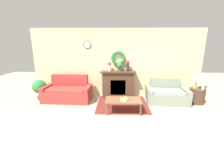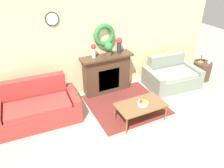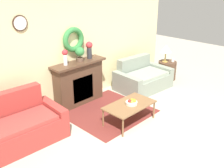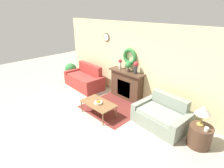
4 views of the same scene
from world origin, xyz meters
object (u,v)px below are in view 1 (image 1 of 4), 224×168
object	(u,v)px
side_table_by_loveseat	(197,96)
couch_left	(68,92)
loveseat_right	(166,94)
vase_on_mantel_left	(109,66)
fireplace	(118,84)
mug	(203,88)
fruit_bowl	(125,98)
vase_on_mantel_right	(128,65)
potted_plant_on_mantel	(120,66)
coffee_table	(123,100)
table_lamp	(197,78)
potted_plant_floor_by_couch	(39,87)

from	to	relation	value
side_table_by_loveseat	couch_left	bearing A→B (deg)	178.15
loveseat_right	vase_on_mantel_left	distance (m)	2.41
fireplace	mug	distance (m)	3.09
fruit_bowl	vase_on_mantel_right	xyz separation A→B (m)	(0.19, 1.53, 0.83)
couch_left	vase_on_mantel_right	world-z (taller)	vase_on_mantel_right
loveseat_right	mug	size ratio (longest dim) A/B	15.44
mug	potted_plant_on_mantel	world-z (taller)	potted_plant_on_mantel
fruit_bowl	vase_on_mantel_left	size ratio (longest dim) A/B	0.69
mug	potted_plant_on_mantel	bearing A→B (deg)	166.35
couch_left	loveseat_right	xyz separation A→B (m)	(3.71, -0.06, -0.03)
fireplace	coffee_table	world-z (taller)	fireplace
fireplace	fruit_bowl	xyz separation A→B (m)	(0.18, -1.52, -0.06)
couch_left	mug	xyz separation A→B (m)	(4.92, -0.25, 0.27)
coffee_table	vase_on_mantel_left	bearing A→B (deg)	108.05
fireplace	side_table_by_loveseat	xyz separation A→B (m)	(2.88, -0.63, -0.27)
loveseat_right	table_lamp	size ratio (longest dim) A/B	2.97
loveseat_right	table_lamp	bearing A→B (deg)	2.10
fruit_bowl	vase_on_mantel_left	world-z (taller)	vase_on_mantel_left
vase_on_mantel_left	potted_plant_on_mantel	bearing A→B (deg)	-2.84
side_table_by_loveseat	potted_plant_floor_by_couch	size ratio (longest dim) A/B	0.69
fruit_bowl	side_table_by_loveseat	size ratio (longest dim) A/B	0.46
coffee_table	loveseat_right	bearing A→B (deg)	30.00
side_table_by_loveseat	vase_on_mantel_left	world-z (taller)	vase_on_mantel_left
couch_left	potted_plant_floor_by_couch	xyz separation A→B (m)	(-1.10, 0.04, 0.18)
fireplace	vase_on_mantel_right	xyz separation A→B (m)	(0.37, 0.01, 0.77)
fireplace	fruit_bowl	world-z (taller)	fireplace
couch_left	vase_on_mantel_right	size ratio (longest dim) A/B	4.36
potted_plant_on_mantel	table_lamp	bearing A→B (deg)	-11.62
potted_plant_on_mantel	vase_on_mantel_right	bearing A→B (deg)	3.69
fireplace	table_lamp	bearing A→B (deg)	-11.65
coffee_table	vase_on_mantel_right	bearing A→B (deg)	81.42
table_lamp	potted_plant_on_mantel	xyz separation A→B (m)	(-2.75, 0.57, 0.33)
loveseat_right	vase_on_mantel_left	bearing A→B (deg)	170.18
couch_left	side_table_by_loveseat	distance (m)	4.80
vase_on_mantel_right	potted_plant_floor_by_couch	distance (m)	3.52
couch_left	vase_on_mantel_right	xyz separation A→B (m)	(2.29, 0.48, 0.98)
couch_left	table_lamp	bearing A→B (deg)	1.82
side_table_by_loveseat	potted_plant_floor_by_couch	xyz separation A→B (m)	(-5.90, 0.20, 0.23)
fruit_bowl	vase_on_mantel_right	bearing A→B (deg)	82.95
fireplace	table_lamp	xyz separation A→B (m)	(2.81, -0.58, 0.40)
fireplace	mug	size ratio (longest dim) A/B	14.08
coffee_table	side_table_by_loveseat	size ratio (longest dim) A/B	2.03
coffee_table	potted_plant_floor_by_couch	bearing A→B (deg)	161.56
fireplace	side_table_by_loveseat	world-z (taller)	fireplace
fireplace	vase_on_mantel_right	size ratio (longest dim) A/B	3.36
mug	potted_plant_on_mantel	size ratio (longest dim) A/B	0.28
coffee_table	potted_plant_on_mantel	size ratio (longest dim) A/B	3.15
coffee_table	fruit_bowl	world-z (taller)	fruit_bowl
fruit_bowl	side_table_by_loveseat	distance (m)	2.85
side_table_by_loveseat	vase_on_mantel_right	bearing A→B (deg)	165.70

